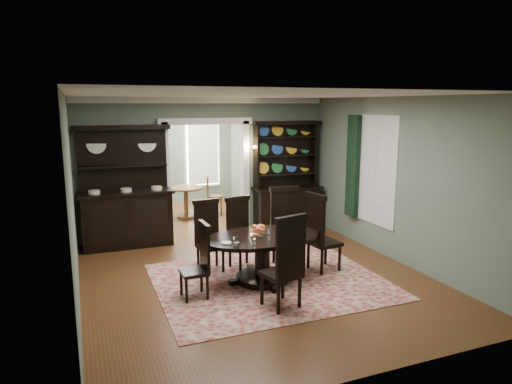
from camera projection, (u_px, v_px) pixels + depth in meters
room at (256, 185)px, 7.32m from camera, size 5.51×6.01×3.01m
parlor at (181, 155)px, 12.34m from camera, size 3.51×3.50×3.01m
doorway_trim at (206, 162)px, 10.01m from camera, size 2.08×0.25×2.57m
right_window at (365, 168)px, 9.10m from camera, size 0.15×1.47×2.12m
wall_sconce at (249, 149)px, 10.16m from camera, size 0.27×0.21×0.21m
rug at (270, 281)px, 7.48m from camera, size 3.66×3.05×0.01m
dining_table at (262, 250)px, 7.40m from camera, size 2.00×1.88×0.77m
centerpiece at (258, 234)px, 7.27m from camera, size 1.23×0.79×0.20m
chair_far_left at (208, 233)px, 7.94m from camera, size 0.48×0.45×1.24m
chair_far_mid at (240, 230)px, 8.06m from camera, size 0.55×0.53×1.27m
chair_far_right at (286, 224)px, 8.19m from camera, size 0.58×0.55×1.41m
chair_end_left at (200, 259)px, 6.78m from camera, size 0.41×0.44×1.15m
chair_end_right at (319, 231)px, 7.81m from camera, size 0.55×0.58×1.39m
chair_near at (286, 260)px, 6.33m from camera, size 0.61×0.59×1.39m
sideboard at (126, 205)px, 9.25m from camera, size 1.87×0.67×2.45m
welsh_dresser at (286, 190)px, 10.56m from camera, size 1.62×0.65×2.49m
parlor_table at (186, 198)px, 11.58m from camera, size 0.86×0.86×0.80m
parlor_chair_left at (161, 198)px, 11.74m from camera, size 0.39×0.38×0.91m
parlor_chair_right at (213, 194)px, 11.94m from camera, size 0.48×0.47×1.02m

